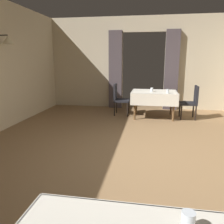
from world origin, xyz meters
The scene contains 8 objects.
ground centered at (0.00, 0.00, 0.00)m, with size 10.08×10.08×0.00m, color olive.
wall_back centered at (0.00, 4.18, 1.52)m, with size 6.40×0.27×3.00m.
dining_table_mid centered at (0.38, 2.90, 0.64)m, with size 1.28×1.00×0.75m.
chair_mid_left centered at (-0.64, 3.02, 0.52)m, with size 0.44×0.44×0.93m.
chair_mid_right centered at (1.40, 2.88, 0.52)m, with size 0.44×0.44×0.93m.
glass_near_b centered at (0.48, -2.52, 0.81)m, with size 0.07×0.07×0.11m, color silver.
glass_mid_a centered at (0.73, 2.58, 0.81)m, with size 0.07×0.07×0.11m, color silver.
glass_mid_b centered at (0.30, 2.79, 0.81)m, with size 0.08×0.08×0.12m, color silver.
Camera 1 is at (0.26, -3.60, 1.64)m, focal length 36.33 mm.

